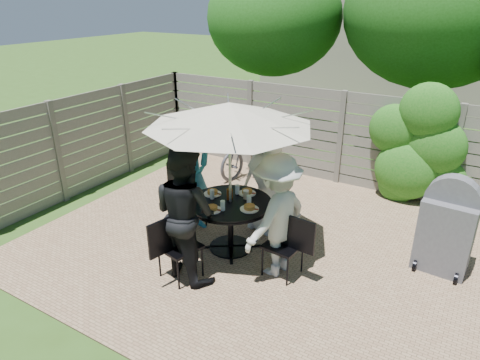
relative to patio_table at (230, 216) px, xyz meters
The scene contains 23 objects.
backyard_envelope 10.67m from the patio_table, 86.62° to the left, with size 60.00×60.00×5.00m.
patio_table is the anchor object (origin of this frame).
umbrella 1.50m from the patio_table, 153.43° to the right, with size 2.68×2.68×2.20m.
chair_back 1.00m from the patio_table, 78.40° to the left, with size 0.53×0.70×0.92m.
person_back 0.89m from the patio_table, 78.42° to the left, with size 0.85×0.56×1.75m, color silver.
chair_left 1.00m from the patio_table, 168.38° to the left, with size 0.76×0.58×0.99m.
person_left 0.93m from the patio_table, 168.42° to the left, with size 0.70×0.46×1.92m, color teal.
chair_front 1.00m from the patio_table, 101.61° to the right, with size 0.56×0.73×0.96m.
person_front 0.91m from the patio_table, 101.58° to the right, with size 0.89×0.69×1.83m, color black.
chair_right 1.00m from the patio_table, 11.49° to the right, with size 0.69×0.49×0.92m.
person_right 0.88m from the patio_table, 11.58° to the right, with size 1.09×0.63×1.69m, color #BABCB6.
plate_back 0.44m from the patio_table, 78.42° to the left, with size 0.26×0.26×0.06m.
plate_left 0.44m from the patio_table, 168.42° to the left, with size 0.26×0.26×0.06m.
plate_front 0.44m from the patio_table, 101.58° to the right, with size 0.26×0.26×0.06m.
plate_right 0.44m from the patio_table, 11.58° to the right, with size 0.26×0.26×0.06m.
glass_back 0.41m from the patio_table, 100.42° to the left, with size 0.07×0.07×0.14m, color silver.
glass_left 0.41m from the patio_table, 169.58° to the right, with size 0.07×0.07×0.14m, color silver.
glass_front 0.41m from the patio_table, 79.58° to the right, with size 0.07×0.07×0.14m, color silver.
glass_right 0.41m from the patio_table, 10.42° to the left, with size 0.07×0.07×0.14m, color silver.
syrup_jug 0.32m from the patio_table, 128.62° to the left, with size 0.09×0.09×0.16m, color #59280C.
coffee_cup 0.38m from the patio_table, 53.98° to the left, with size 0.08×0.08×0.12m, color #C6B293.
bicycle 3.00m from the patio_table, 113.08° to the left, with size 0.65×1.88×0.99m, color #333338.
bbq_grill 2.92m from the patio_table, 21.18° to the left, with size 0.71×0.56×1.37m.
Camera 1 is at (2.37, -4.76, 3.46)m, focal length 32.00 mm.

